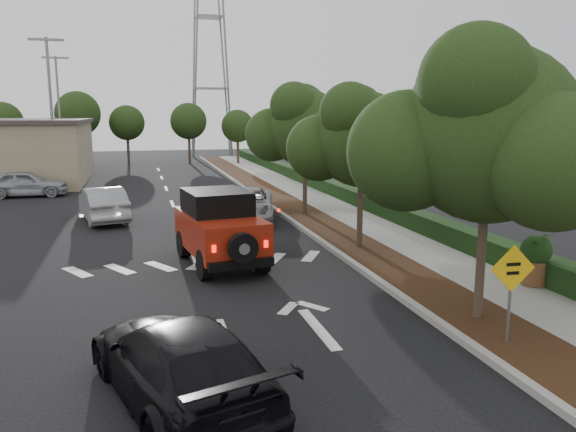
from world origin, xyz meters
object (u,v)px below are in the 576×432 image
object	(u,v)px
red_jeep	(218,227)
silver_suv_ahead	(246,205)
black_suv_oncoming	(179,362)
speed_hump_sign	(512,281)

from	to	relation	value
red_jeep	silver_suv_ahead	size ratio (longest dim) A/B	0.91
black_suv_oncoming	speed_hump_sign	distance (m)	6.52
red_jeep	speed_hump_sign	world-z (taller)	red_jeep
red_jeep	black_suv_oncoming	size ratio (longest dim) A/B	0.95
red_jeep	black_suv_oncoming	world-z (taller)	red_jeep
silver_suv_ahead	black_suv_oncoming	bearing A→B (deg)	-91.83
red_jeep	black_suv_oncoming	distance (m)	8.56
red_jeep	silver_suv_ahead	bearing A→B (deg)	64.59
silver_suv_ahead	black_suv_oncoming	distance (m)	15.50
silver_suv_ahead	speed_hump_sign	size ratio (longest dim) A/B	2.49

